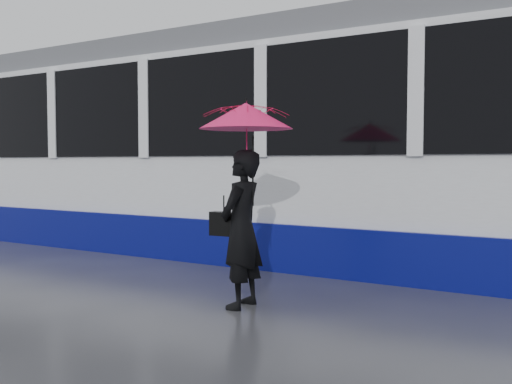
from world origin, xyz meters
The scene contains 6 objects.
ground centered at (0.00, 0.00, 0.00)m, with size 90.00×90.00×0.00m, color #2B2B30.
rails centered at (0.00, 2.50, 0.01)m, with size 34.00×1.51×0.02m.
tram centered at (-1.52, 2.50, 1.64)m, with size 26.00×2.56×3.35m.
woman centered at (0.79, -0.48, 0.77)m, with size 0.56×0.37×1.53m, color black.
umbrella centered at (0.84, -0.48, 1.68)m, with size 0.96×0.96×1.04m.
handbag centered at (0.57, -0.46, 0.80)m, with size 0.28×0.14×0.42m.
Camera 1 is at (3.73, -5.12, 1.41)m, focal length 40.00 mm.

